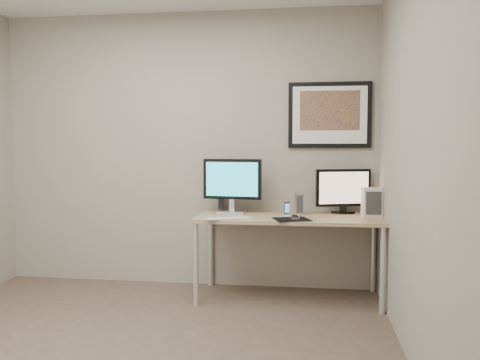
{
  "coord_description": "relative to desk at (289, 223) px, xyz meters",
  "views": [
    {
      "loc": [
        1.19,
        -3.05,
        1.35
      ],
      "look_at": [
        0.6,
        1.1,
        1.06
      ],
      "focal_mm": 38.0,
      "sensor_mm": 36.0,
      "label": 1
    }
  ],
  "objects": [
    {
      "name": "speaker_right",
      "position": [
        0.08,
        0.12,
        0.16
      ],
      "size": [
        0.09,
        0.09,
        0.19
      ],
      "primitive_type": "cylinder",
      "rotation": [
        0.0,
        0.0,
        0.18
      ],
      "color": "#AEAEB3",
      "rests_on": "desk"
    },
    {
      "name": "mouse",
      "position": [
        0.06,
        -0.19,
        0.09
      ],
      "size": [
        0.08,
        0.12,
        0.04
      ],
      "primitive_type": "ellipsoid",
      "rotation": [
        0.0,
        0.0,
        0.27
      ],
      "color": "black",
      "rests_on": "mousepad"
    },
    {
      "name": "desk",
      "position": [
        0.0,
        0.0,
        0.0
      ],
      "size": [
        1.6,
        0.7,
        0.73
      ],
      "color": "#8D6544",
      "rests_on": "floor"
    },
    {
      "name": "fan_unit",
      "position": [
        0.71,
        0.04,
        0.19
      ],
      "size": [
        0.18,
        0.14,
        0.25
      ],
      "primitive_type": "cube",
      "rotation": [
        0.0,
        0.0,
        0.13
      ],
      "color": "silver",
      "rests_on": "desk"
    },
    {
      "name": "mousepad",
      "position": [
        0.03,
        -0.21,
        0.07
      ],
      "size": [
        0.35,
        0.33,
        0.0
      ],
      "primitive_type": "cube",
      "rotation": [
        0.0,
        0.0,
        0.32
      ],
      "color": "black",
      "rests_on": "desk"
    },
    {
      "name": "floor",
      "position": [
        -1.0,
        -1.35,
        -0.66
      ],
      "size": [
        3.6,
        3.6,
        0.0
      ],
      "primitive_type": "plane",
      "color": "#4F3C31",
      "rests_on": "ground"
    },
    {
      "name": "room",
      "position": [
        -1.0,
        -0.9,
        0.98
      ],
      "size": [
        3.6,
        3.6,
        3.6
      ],
      "color": "white",
      "rests_on": "ground"
    },
    {
      "name": "framed_art",
      "position": [
        0.35,
        0.33,
        0.96
      ],
      "size": [
        0.75,
        0.04,
        0.6
      ],
      "color": "black",
      "rests_on": "room"
    },
    {
      "name": "monitor_large",
      "position": [
        -0.52,
        0.13,
        0.34
      ],
      "size": [
        0.54,
        0.2,
        0.49
      ],
      "rotation": [
        0.0,
        0.0,
        -0.1
      ],
      "color": "#AEAEB3",
      "rests_on": "desk"
    },
    {
      "name": "monitor_tv",
      "position": [
        0.48,
        0.23,
        0.28
      ],
      "size": [
        0.49,
        0.19,
        0.4
      ],
      "rotation": [
        0.0,
        0.0,
        0.32
      ],
      "color": "black",
      "rests_on": "desk"
    },
    {
      "name": "keyboard",
      "position": [
        -0.49,
        -0.27,
        0.07
      ],
      "size": [
        0.39,
        0.24,
        0.01
      ],
      "primitive_type": "cube",
      "rotation": [
        0.0,
        0.0,
        0.38
      ],
      "color": "silver",
      "rests_on": "desk"
    },
    {
      "name": "speaker_left",
      "position": [
        -0.66,
        0.29,
        0.15
      ],
      "size": [
        0.09,
        0.09,
        0.17
      ],
      "primitive_type": "cylinder",
      "rotation": [
        0.0,
        0.0,
        0.32
      ],
      "color": "#AEAEB3",
      "rests_on": "desk"
    },
    {
      "name": "phone_dock",
      "position": [
        -0.02,
        0.01,
        0.13
      ],
      "size": [
        0.07,
        0.07,
        0.12
      ],
      "primitive_type": "cube",
      "rotation": [
        0.0,
        0.0,
        0.43
      ],
      "color": "black",
      "rests_on": "desk"
    }
  ]
}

